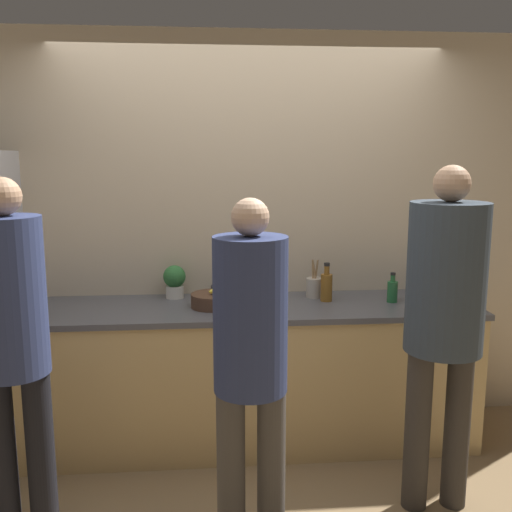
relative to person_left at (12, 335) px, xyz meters
The scene contains 12 objects.
ground_plane 1.61m from the person_left, 22.02° to the left, with size 14.00×14.00×0.00m, color #8C704C.
wall_back 1.71m from the person_left, 46.10° to the left, with size 5.20×0.06×2.60m.
counter 1.56m from the person_left, 36.62° to the left, with size 2.78×0.72×0.90m.
person_left is the anchor object (origin of this frame).
person_center 1.09m from the person_left, ahead, with size 0.33×0.33×1.64m.
person_right 2.06m from the person_left, ahead, with size 0.38×0.38×1.77m.
fruit_bowl 1.25m from the person_left, 42.09° to the left, with size 0.28×0.28×0.12m.
utensil_crock 1.88m from the person_left, 32.75° to the left, with size 0.11×0.11×0.25m.
bottle_green 2.22m from the person_left, 22.54° to the left, with size 0.07×0.07×0.19m.
bottle_amber 1.88m from the person_left, 29.14° to the left, with size 0.07×0.07×0.25m.
cup_black 1.44m from the person_left, 48.56° to the left, with size 0.09×0.09×0.08m.
potted_plant 1.27m from the person_left, 58.02° to the left, with size 0.15×0.15×0.22m.
Camera 1 is at (-0.27, -3.04, 1.82)m, focal length 40.00 mm.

